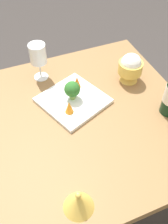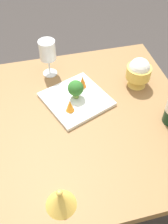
% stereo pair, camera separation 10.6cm
% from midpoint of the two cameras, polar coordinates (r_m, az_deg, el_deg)
% --- Properties ---
extents(ground_plane, '(8.00, 8.00, 0.00)m').
position_cam_midpoint_polar(ground_plane, '(1.69, -1.87, -17.53)').
color(ground_plane, '#383330').
extents(dining_table, '(0.89, 0.89, 0.72)m').
position_cam_midpoint_polar(dining_table, '(1.14, -2.65, -4.01)').
color(dining_table, olive).
rests_on(dining_table, ground_plane).
extents(wine_glass, '(0.08, 0.08, 0.18)m').
position_cam_midpoint_polar(wine_glass, '(1.21, -12.58, 12.01)').
color(wine_glass, white).
rests_on(wine_glass, dining_table).
extents(rice_bowl, '(0.11, 0.11, 0.14)m').
position_cam_midpoint_polar(rice_bowl, '(1.21, 7.62, 9.53)').
color(rice_bowl, gold).
rests_on(rice_bowl, dining_table).
extents(rice_bowl_lid, '(0.10, 0.10, 0.09)m').
position_cam_midpoint_polar(rice_bowl_lid, '(0.84, -4.99, -19.13)').
color(rice_bowl_lid, gold).
rests_on(rice_bowl_lid, dining_table).
extents(serving_plate, '(0.32, 0.32, 0.02)m').
position_cam_midpoint_polar(serving_plate, '(1.14, -5.08, 2.43)').
color(serving_plate, white).
rests_on(serving_plate, dining_table).
extents(broccoli_floret, '(0.07, 0.07, 0.09)m').
position_cam_midpoint_polar(broccoli_floret, '(1.10, -5.35, 4.77)').
color(broccoli_floret, '#729E4C').
rests_on(broccoli_floret, serving_plate).
extents(carrot_garnish_left, '(0.04, 0.04, 0.06)m').
position_cam_midpoint_polar(carrot_garnish_left, '(1.06, -6.11, 0.91)').
color(carrot_garnish_left, orange).
rests_on(carrot_garnish_left, serving_plate).
extents(carrot_garnish_right, '(0.03, 0.03, 0.06)m').
position_cam_midpoint_polar(carrot_garnish_right, '(1.16, -4.15, 6.44)').
color(carrot_garnish_right, orange).
rests_on(carrot_garnish_right, serving_plate).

